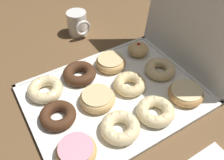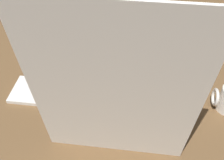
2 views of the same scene
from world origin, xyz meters
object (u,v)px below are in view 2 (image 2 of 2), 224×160
(chocolate_cake_ring_donut_1, at_px, (128,53))
(cruller_donut_7, at_px, (122,93))
(glazed_ring_donut_6, at_px, (154,97))
(jelly_filled_donut_9, at_px, (156,123))
(pink_frosted_donut_2, at_px, (99,50))
(cruller_donut_10, at_px, (119,121))
(cruller_donut_5, at_px, (94,69))
(chocolate_cake_ring_donut_3, at_px, (156,75))
(donut_box, at_px, (123,86))
(glazed_ring_donut_11, at_px, (82,117))
(napkin_stack, at_px, (31,90))
(glazed_ring_donut_4, at_px, (124,72))
(cruller_donut_0, at_px, (154,55))
(cruller_donut_8, at_px, (87,90))

(chocolate_cake_ring_donut_1, xyz_separation_m, cruller_donut_7, (0.00, 0.26, 0.00))
(glazed_ring_donut_6, relative_size, jelly_filled_donut_9, 1.39)
(pink_frosted_donut_2, bearing_deg, cruller_donut_10, 108.92)
(chocolate_cake_ring_donut_1, bearing_deg, cruller_donut_5, 45.15)
(pink_frosted_donut_2, relative_size, cruller_donut_5, 0.95)
(cruller_donut_10, bearing_deg, chocolate_cake_ring_donut_3, -116.67)
(donut_box, bearing_deg, cruller_donut_10, 91.52)
(glazed_ring_donut_11, bearing_deg, napkin_stack, -26.71)
(glazed_ring_donut_4, bearing_deg, jelly_filled_donut_9, 117.91)
(donut_box, distance_m, cruller_donut_10, 0.20)
(glazed_ring_donut_4, relative_size, glazed_ring_donut_6, 1.02)
(glazed_ring_donut_4, height_order, jelly_filled_donut_9, jelly_filled_donut_9)
(cruller_donut_10, height_order, napkin_stack, cruller_donut_10)
(donut_box, relative_size, cruller_donut_0, 4.82)
(pink_frosted_donut_2, bearing_deg, glazed_ring_donut_4, 133.75)
(glazed_ring_donut_4, bearing_deg, donut_box, 90.61)
(cruller_donut_8, bearing_deg, jelly_filled_donut_9, 154.15)
(cruller_donut_0, distance_m, glazed_ring_donut_11, 0.47)
(chocolate_cake_ring_donut_3, relative_size, cruller_donut_7, 1.08)
(donut_box, xyz_separation_m, jelly_filled_donut_9, (-0.14, 0.20, 0.03))
(pink_frosted_donut_2, bearing_deg, glazed_ring_donut_6, 134.65)
(donut_box, bearing_deg, jelly_filled_donut_9, 125.12)
(pink_frosted_donut_2, relative_size, cruller_donut_8, 0.95)
(pink_frosted_donut_2, height_order, cruller_donut_7, same)
(glazed_ring_donut_6, distance_m, cruller_donut_8, 0.27)
(cruller_donut_8, bearing_deg, glazed_ring_donut_11, 93.16)
(jelly_filled_donut_9, bearing_deg, cruller_donut_0, -88.54)
(chocolate_cake_ring_donut_3, bearing_deg, glazed_ring_donut_4, -1.00)
(cruller_donut_5, height_order, cruller_donut_10, cruller_donut_5)
(donut_box, bearing_deg, cruller_donut_5, -25.54)
(cruller_donut_0, distance_m, glazed_ring_donut_4, 0.18)
(jelly_filled_donut_9, height_order, glazed_ring_donut_11, jelly_filled_donut_9)
(donut_box, xyz_separation_m, glazed_ring_donut_6, (-0.13, 0.06, 0.02))
(chocolate_cake_ring_donut_3, distance_m, glazed_ring_donut_6, 0.13)
(glazed_ring_donut_4, distance_m, glazed_ring_donut_6, 0.18)
(cruller_donut_0, relative_size, chocolate_cake_ring_donut_3, 0.99)
(cruller_donut_10, bearing_deg, pink_frosted_donut_2, -71.08)
(glazed_ring_donut_6, bearing_deg, donut_box, -25.92)
(cruller_donut_0, height_order, jelly_filled_donut_9, jelly_filled_donut_9)
(pink_frosted_donut_2, bearing_deg, donut_box, 123.12)
(jelly_filled_donut_9, xyz_separation_m, glazed_ring_donut_11, (0.27, 0.00, -0.01))
(chocolate_cake_ring_donut_1, relative_size, jelly_filled_donut_9, 1.36)
(chocolate_cake_ring_donut_1, bearing_deg, donut_box, 88.49)
(glazed_ring_donut_6, height_order, napkin_stack, glazed_ring_donut_6)
(glazed_ring_donut_4, relative_size, napkin_stack, 0.80)
(glazed_ring_donut_6, bearing_deg, pink_frosted_donut_2, -45.35)
(cruller_donut_0, bearing_deg, cruller_donut_5, 26.97)
(cruller_donut_7, relative_size, jelly_filled_donut_9, 1.35)
(cruller_donut_8, xyz_separation_m, cruller_donut_10, (-0.14, 0.14, -0.00))
(cruller_donut_0, xyz_separation_m, cruller_donut_8, (0.27, 0.26, 0.00))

